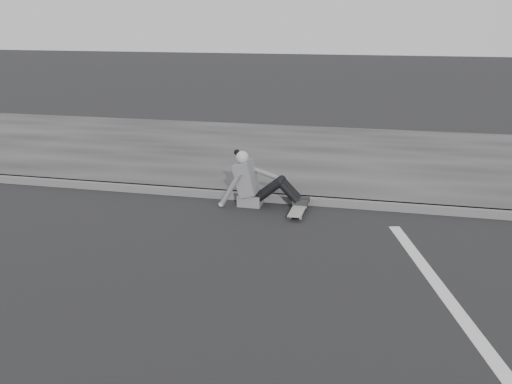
% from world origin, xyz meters
% --- Properties ---
extents(ground, '(80.00, 80.00, 0.00)m').
position_xyz_m(ground, '(0.00, 0.00, 0.00)').
color(ground, black).
rests_on(ground, ground).
extents(curb, '(24.00, 0.16, 0.12)m').
position_xyz_m(curb, '(0.00, 2.58, 0.06)').
color(curb, '#525252').
rests_on(curb, ground).
extents(sidewalk, '(24.00, 6.00, 0.12)m').
position_xyz_m(sidewalk, '(0.00, 5.60, 0.06)').
color(sidewalk, '#333333').
rests_on(sidewalk, ground).
extents(road_stripe, '(1.73, 5.94, 0.01)m').
position_xyz_m(road_stripe, '(3.06, -1.11, 0.00)').
color(road_stripe, silver).
rests_on(road_stripe, ground).
extents(skateboard, '(0.20, 0.78, 0.09)m').
position_xyz_m(skateboard, '(0.86, 2.09, 0.07)').
color(skateboard, gray).
rests_on(skateboard, ground).
extents(seated_woman, '(1.38, 0.46, 0.88)m').
position_xyz_m(seated_woman, '(0.13, 2.34, 0.36)').
color(seated_woman, '#5A5A5D').
rests_on(seated_woman, ground).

